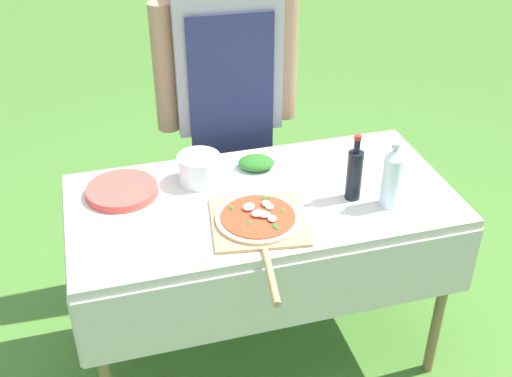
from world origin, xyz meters
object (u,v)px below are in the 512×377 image
pizza_on_peel (259,221)px  oil_bottle (354,174)px  water_bottle (392,177)px  plate_stack (122,190)px  person_cook (227,92)px  herb_container (256,163)px  prep_table (262,217)px  mixing_tub (199,169)px

pizza_on_peel → oil_bottle: 0.39m
water_bottle → plate_stack: (-0.92, 0.33, -0.10)m
person_cook → herb_container: size_ratio=8.32×
prep_table → herb_container: size_ratio=7.28×
pizza_on_peel → plate_stack: 0.54m
person_cook → herb_container: (0.02, -0.38, -0.14)m
person_cook → oil_bottle: 0.74m
person_cook → water_bottle: bearing=121.2°
oil_bottle → herb_container: size_ratio=1.32×
water_bottle → prep_table: bearing=158.1°
mixing_tub → prep_table: bearing=-40.6°
oil_bottle → herb_container: oil_bottle is taller
water_bottle → plate_stack: size_ratio=0.94×
oil_bottle → herb_container: bearing=134.7°
pizza_on_peel → oil_bottle: (0.38, 0.07, 0.09)m
person_cook → water_bottle: size_ratio=6.45×
prep_table → herb_container: 0.23m
prep_table → person_cook: bearing=88.9°
pizza_on_peel → mixing_tub: size_ratio=3.67×
prep_table → oil_bottle: size_ratio=5.53×
person_cook → mixing_tub: (-0.21, -0.41, -0.11)m
water_bottle → mixing_tub: water_bottle is taller
prep_table → plate_stack: bearing=162.3°
pizza_on_peel → water_bottle: bearing=7.4°
pizza_on_peel → herb_container: 0.37m
prep_table → pizza_on_peel: pizza_on_peel is taller
water_bottle → person_cook: bearing=118.9°
oil_bottle → plate_stack: oil_bottle is taller
oil_bottle → mixing_tub: 0.58m
water_bottle → plate_stack: bearing=160.3°
pizza_on_peel → plate_stack: (-0.43, 0.32, 0.00)m
plate_stack → herb_container: bearing=4.1°
herb_container → water_bottle: bearing=-43.0°
pizza_on_peel → herb_container: (0.09, 0.36, 0.01)m
oil_bottle → herb_container: (-0.28, 0.29, -0.08)m
water_bottle → pizza_on_peel: bearing=179.3°
pizza_on_peel → herb_container: size_ratio=3.05×
pizza_on_peel → water_bottle: 0.49m
herb_container → plate_stack: 0.53m
water_bottle → herb_container: water_bottle is taller
herb_container → prep_table: bearing=-99.6°
pizza_on_peel → mixing_tub: 0.36m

